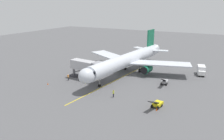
{
  "coord_description": "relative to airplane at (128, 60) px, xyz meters",
  "views": [
    {
      "loc": [
        -23.43,
        56.74,
        19.6
      ],
      "look_at": [
        2.67,
        7.68,
        3.0
      ],
      "focal_mm": 35.19,
      "sensor_mm": 36.0,
      "label": 1
    }
  ],
  "objects": [
    {
      "name": "box_truck_portside",
      "position": [
        -19.48,
        -8.53,
        -2.62
      ],
      "size": [
        2.84,
        4.9,
        2.62
      ],
      "color": "white",
      "rests_on": "ground"
    },
    {
      "name": "ground_plane",
      "position": [
        -1.75,
        0.56,
        -4.0
      ],
      "size": [
        220.0,
        220.0,
        0.0
      ],
      "primitive_type": "plane",
      "color": "#565659"
    },
    {
      "name": "belt_loader_starboard_side",
      "position": [
        -14.4,
        17.98,
        -3.29
      ],
      "size": [
        2.0,
        4.72,
        2.32
      ],
      "color": "yellow",
      "rests_on": "ground"
    },
    {
      "name": "safety_cone_wing_port",
      "position": [
        13.95,
        18.6,
        -3.73
      ],
      "size": [
        0.32,
        0.32,
        0.55
      ],
      "primitive_type": "cone",
      "color": "#F2590F",
      "rests_on": "ground"
    },
    {
      "name": "ground_crew_marshaller",
      "position": [
        -4.49,
        17.73,
        -3.12
      ],
      "size": [
        0.31,
        0.43,
        1.71
      ],
      "color": "#23232D",
      "rests_on": "ground"
    },
    {
      "name": "airplane",
      "position": [
        0.0,
        0.0,
        0.0
      ],
      "size": [
        34.59,
        40.34,
        11.5
      ],
      "color": "silver",
      "rests_on": "ground"
    },
    {
      "name": "safety_cone_nose_right",
      "position": [
        9.81,
        9.37,
        -3.73
      ],
      "size": [
        0.32,
        0.32,
        0.55
      ],
      "primitive_type": "cone",
      "color": "#F2590F",
      "rests_on": "ground"
    },
    {
      "name": "jet_bridge",
      "position": [
        6.58,
        10.62,
        -0.24
      ],
      "size": [
        11.51,
        4.03,
        5.4
      ],
      "color": "#B7B7BC",
      "rests_on": "ground"
    },
    {
      "name": "belt_loader_rear_apron",
      "position": [
        -12.21,
        4.29,
        -3.29
      ],
      "size": [
        1.78,
        4.68,
        2.32
      ],
      "color": "#9E9EA3",
      "rests_on": "ground"
    },
    {
      "name": "safety_cone_nose_left",
      "position": [
        -14.81,
        19.5,
        -3.73
      ],
      "size": [
        0.32,
        0.32,
        0.55
      ],
      "primitive_type": "cone",
      "color": "#F2590F",
      "rests_on": "ground"
    },
    {
      "name": "apron_lead_in_line",
      "position": [
        0.03,
        6.28,
        -4.0
      ],
      "size": [
        4.66,
        39.78,
        0.01
      ],
      "primitive_type": "cube",
      "rotation": [
        0.0,
        0.0,
        -0.11
      ],
      "color": "yellow",
      "rests_on": "ground"
    },
    {
      "name": "ground_crew_wing_walker",
      "position": [
        11.47,
        13.48,
        -3.12
      ],
      "size": [
        0.42,
        0.28,
        1.71
      ],
      "color": "#23232D",
      "rests_on": "ground"
    },
    {
      "name": "belt_loader_near_nose",
      "position": [
        13.49,
        3.57,
        -3.29
      ],
      "size": [
        2.33,
        4.73,
        2.32
      ],
      "color": "#9E9EA3",
      "rests_on": "ground"
    }
  ]
}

